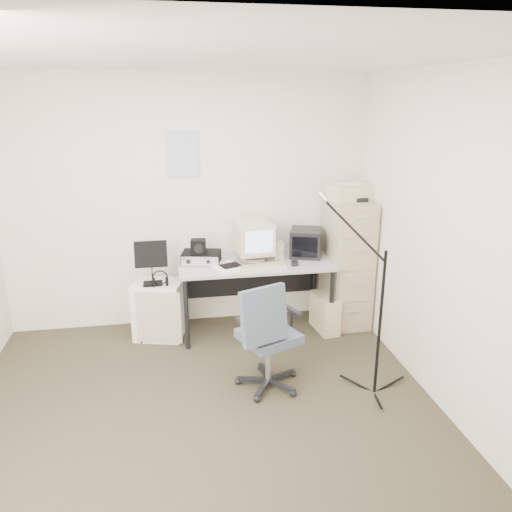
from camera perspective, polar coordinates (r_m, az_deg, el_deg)
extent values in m
cube|color=#2B2619|center=(3.88, -5.92, -18.43)|extent=(3.60, 3.60, 0.01)
cube|color=white|center=(3.13, -7.48, 21.67)|extent=(3.60, 3.60, 0.01)
cube|color=beige|center=(5.03, -7.89, 5.86)|extent=(3.60, 0.02, 2.50)
cube|color=beige|center=(1.69, -2.56, -20.01)|extent=(3.60, 0.02, 2.50)
cube|color=beige|center=(3.83, 21.35, 0.94)|extent=(0.02, 3.60, 2.50)
cube|color=white|center=(4.94, -8.37, 11.50)|extent=(0.30, 0.02, 0.44)
cube|color=#B6AD92|center=(5.19, 10.26, -0.78)|extent=(0.40, 0.60, 1.30)
cube|color=beige|center=(5.02, 10.65, 7.16)|extent=(0.44, 0.35, 0.15)
cube|color=#9E9E9E|center=(5.02, -0.08, -4.57)|extent=(1.50, 0.70, 0.73)
cube|color=beige|center=(4.90, -0.24, 1.72)|extent=(0.38, 0.39, 0.38)
cube|color=black|center=(5.06, 5.71, 1.54)|extent=(0.39, 0.40, 0.28)
cube|color=#BEAF97|center=(4.98, 2.57, 0.68)|extent=(0.09, 0.09, 0.17)
cube|color=beige|center=(4.70, 0.69, -1.27)|extent=(0.47, 0.24, 0.03)
cube|color=black|center=(4.81, 4.42, -0.84)|extent=(0.08, 0.12, 0.03)
cube|color=black|center=(4.88, -6.27, -0.14)|extent=(0.41, 0.33, 0.11)
cube|color=black|center=(4.80, -6.62, 1.07)|extent=(0.16, 0.15, 0.14)
cube|color=white|center=(4.71, -3.41, -1.28)|extent=(0.31, 0.36, 0.02)
cube|color=beige|center=(5.13, 7.88, -6.45)|extent=(0.22, 0.41, 0.37)
cube|color=#414752|center=(4.03, 1.47, -8.92)|extent=(0.70, 0.70, 0.94)
cube|color=white|center=(5.01, -11.03, -6.03)|extent=(0.53, 0.47, 0.56)
cube|color=black|center=(4.79, -11.86, -0.72)|extent=(0.34, 0.25, 0.44)
torus|color=black|center=(4.80, -10.89, -2.79)|extent=(0.21, 0.21, 0.03)
cylinder|color=black|center=(3.93, 14.18, -5.17)|extent=(0.03, 0.03, 1.57)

